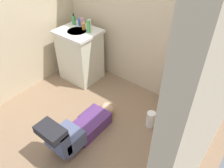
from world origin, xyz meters
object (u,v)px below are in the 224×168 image
toiletry_bag (209,71)px  soap_dispenser (74,20)px  bottle_pink (82,22)px  vanity_cabinet (80,55)px  tissue_box (195,66)px  paper_towel_roll (151,119)px  person_plumber (79,129)px  bottle_amber (84,26)px  bottle_green (89,26)px  bottle_white (90,25)px  toilet (188,101)px  bottle_blue (80,22)px  faucet (84,24)px

toiletry_bag → soap_dispenser: (-2.02, -0.05, 0.08)m
soap_dispenser → bottle_pink: soap_dispenser is taller
vanity_cabinet → tissue_box: (1.68, 0.17, 0.38)m
bottle_pink → paper_towel_roll: size_ratio=0.57×
person_plumber → bottle_amber: bearing=128.7°
person_plumber → tissue_box: 1.51m
vanity_cabinet → bottle_green: (0.17, 0.05, 0.49)m
vanity_cabinet → bottle_white: (0.12, 0.13, 0.47)m
bottle_white → bottle_pink: bearing=175.1°
toilet → soap_dispenser: 1.99m
bottle_pink → bottle_white: bearing=-4.9°
soap_dispenser → bottle_pink: 0.15m
bottle_amber → paper_towel_roll: bottle_amber is taller
vanity_cabinet → bottle_blue: bearing=122.4°
bottle_amber → bottle_green: 0.13m
vanity_cabinet → bottle_blue: bottle_blue is taller
faucet → paper_towel_roll: faucet is taller
vanity_cabinet → toiletry_bag: bearing=5.3°
soap_dispenser → person_plumber: bearing=-45.3°
toilet → toiletry_bag: 0.46m
faucet → bottle_white: bottle_white is taller
tissue_box → bottle_green: size_ratio=1.23×
toilet → person_plumber: (-0.87, -1.02, -0.19)m
soap_dispenser → bottle_white: (0.31, 0.01, 0.01)m
faucet → paper_towel_roll: (1.43, -0.38, -0.76)m
toiletry_bag → bottle_white: 1.72m
bottle_amber → paper_towel_roll: 1.61m
person_plumber → toiletry_bag: (0.97, 1.11, 0.63)m
soap_dispenser → faucet: bearing=6.0°
toiletry_bag → bottle_green: size_ratio=0.69×
tissue_box → toiletry_bag: toiletry_bag is taller
vanity_cabinet → tissue_box: tissue_box is taller
bottle_amber → bottle_white: bearing=37.6°
person_plumber → paper_towel_roll: 0.90m
bottle_pink → bottle_white: (0.16, -0.01, 0.01)m
person_plumber → soap_dispenser: size_ratio=6.42×
soap_dispenser → bottle_blue: soap_dispenser is taller
toilet → bottle_green: bottle_green is taller
bottle_blue → bottle_amber: bearing=-25.7°
bottle_blue → bottle_green: (0.26, -0.09, 0.03)m
person_plumber → toiletry_bag: 1.60m
vanity_cabinet → bottle_green: bearing=17.2°
vanity_cabinet → bottle_white: 0.51m
tissue_box → paper_towel_roll: 0.84m
faucet → soap_dispenser: size_ratio=0.60×
bottle_green → person_plumber: bearing=-55.2°
bottle_green → bottle_blue: bearing=160.7°
bottle_green → paper_towel_roll: 1.52m
toilet → bottle_green: 1.65m
vanity_cabinet → person_plumber: bearing=-47.5°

